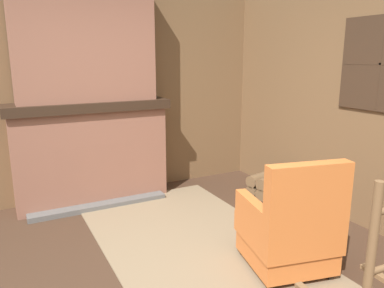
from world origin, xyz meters
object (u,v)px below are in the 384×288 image
armchair (290,231)px  firewood_stack (268,188)px  storage_case (102,95)px  oil_lamp_vase (27,96)px

armchair → firewood_stack: 1.66m
firewood_stack → storage_case: size_ratio=2.06×
firewood_stack → storage_case: storage_case is taller
armchair → storage_case: size_ratio=3.82×
firewood_stack → oil_lamp_vase: bearing=-110.8°
oil_lamp_vase → storage_case: oil_lamp_vase is taller
firewood_stack → storage_case: 2.36m
oil_lamp_vase → firewood_stack: bearing=69.2°
oil_lamp_vase → storage_case: bearing=90.0°
armchair → firewood_stack: (-1.38, 0.90, -0.21)m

